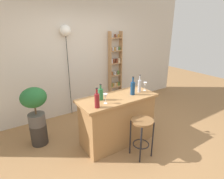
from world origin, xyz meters
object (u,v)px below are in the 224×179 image
(bottle_wine_red, at_px, (97,100))
(wine_glass_left, at_px, (145,85))
(bar_stool, at_px, (142,129))
(bottle_olive_oil, at_px, (133,88))
(plant_stool, at_px, (39,134))
(potted_plant, at_px, (34,103))
(bottle_soda_blue, at_px, (139,86))
(bottle_vinegar, at_px, (101,94))
(wine_glass_center, at_px, (105,97))
(pendant_globe_light, at_px, (65,31))
(spice_shelf, at_px, (115,70))

(bottle_wine_red, relative_size, wine_glass_left, 1.92)
(bar_stool, distance_m, bottle_olive_oil, 0.74)
(plant_stool, bearing_deg, bar_stool, -43.43)
(potted_plant, relative_size, bottle_soda_blue, 2.16)
(bottle_soda_blue, bearing_deg, bottle_vinegar, 174.97)
(bar_stool, relative_size, bottle_olive_oil, 1.98)
(wine_glass_left, bearing_deg, bottle_soda_blue, -178.17)
(bottle_wine_red, relative_size, wine_glass_center, 1.92)
(wine_glass_center, bearing_deg, plant_stool, 137.39)
(pendant_globe_light, bearing_deg, bottle_wine_red, -97.11)
(bar_stool, xyz_separation_m, plant_stool, (-1.34, 1.27, -0.31))
(bar_stool, xyz_separation_m, spice_shelf, (0.87, 2.05, 0.44))
(bottle_vinegar, bearing_deg, bottle_olive_oil, -9.67)
(plant_stool, height_order, pendant_globe_light, pendant_globe_light)
(potted_plant, xyz_separation_m, bottle_soda_blue, (1.72, -0.75, 0.20))
(spice_shelf, bearing_deg, bottle_soda_blue, -108.04)
(spice_shelf, distance_m, plant_stool, 2.46)
(pendant_globe_light, bearing_deg, bottle_olive_oil, -69.92)
(potted_plant, height_order, bottle_soda_blue, bottle_soda_blue)
(plant_stool, xyz_separation_m, wine_glass_left, (1.86, -0.74, 0.82))
(bar_stool, height_order, spice_shelf, spice_shelf)
(bar_stool, bearing_deg, spice_shelf, 67.02)
(bottle_wine_red, bearing_deg, spice_shelf, 48.76)
(bar_stool, bearing_deg, pendant_globe_light, 100.76)
(plant_stool, bearing_deg, potted_plant, 0.00)
(potted_plant, relative_size, bottle_olive_oil, 2.11)
(wine_glass_center, bearing_deg, pendant_globe_light, 89.03)
(plant_stool, distance_m, bottle_wine_red, 1.43)
(potted_plant, bearing_deg, bottle_wine_red, -51.04)
(bar_stool, distance_m, pendant_globe_light, 2.57)
(bottle_wine_red, bearing_deg, bottle_soda_blue, 9.27)
(bottle_vinegar, distance_m, wine_glass_left, 0.93)
(plant_stool, distance_m, bottle_vinegar, 1.41)
(spice_shelf, distance_m, bottle_vinegar, 1.94)
(wine_glass_center, bearing_deg, wine_glass_left, 6.24)
(bottle_vinegar, bearing_deg, pendant_globe_light, 89.31)
(bar_stool, xyz_separation_m, potted_plant, (-1.34, 1.27, 0.32))
(plant_stool, bearing_deg, wine_glass_center, -42.61)
(bottle_olive_oil, height_order, pendant_globe_light, pendant_globe_light)
(bottle_soda_blue, height_order, wine_glass_left, bottle_soda_blue)
(bar_stool, bearing_deg, wine_glass_center, 134.86)
(potted_plant, relative_size, bottle_vinegar, 2.58)
(bar_stool, relative_size, potted_plant, 0.94)
(bar_stool, bearing_deg, bottle_vinegar, 124.86)
(potted_plant, height_order, bottle_wine_red, bottle_wine_red)
(potted_plant, distance_m, wine_glass_left, 2.02)
(bottle_soda_blue, bearing_deg, spice_shelf, 71.96)
(bottle_olive_oil, bearing_deg, bottle_soda_blue, 9.97)
(potted_plant, distance_m, bottle_vinegar, 1.17)
(spice_shelf, xyz_separation_m, bottle_olive_oil, (-0.68, -1.56, 0.09))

